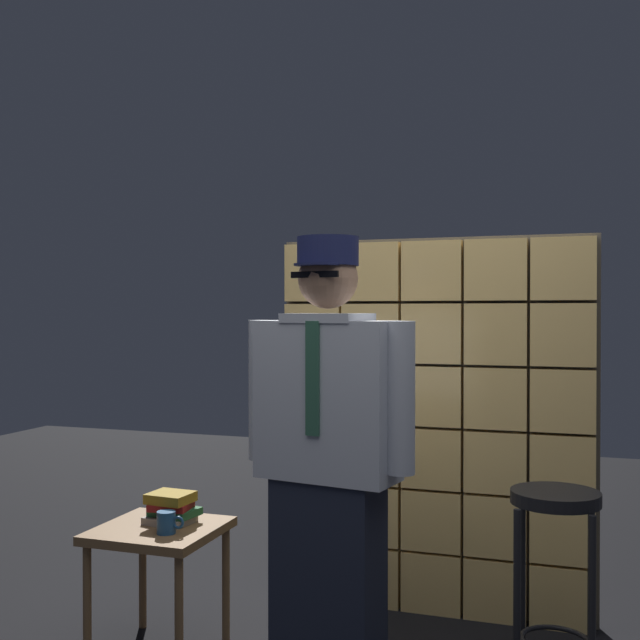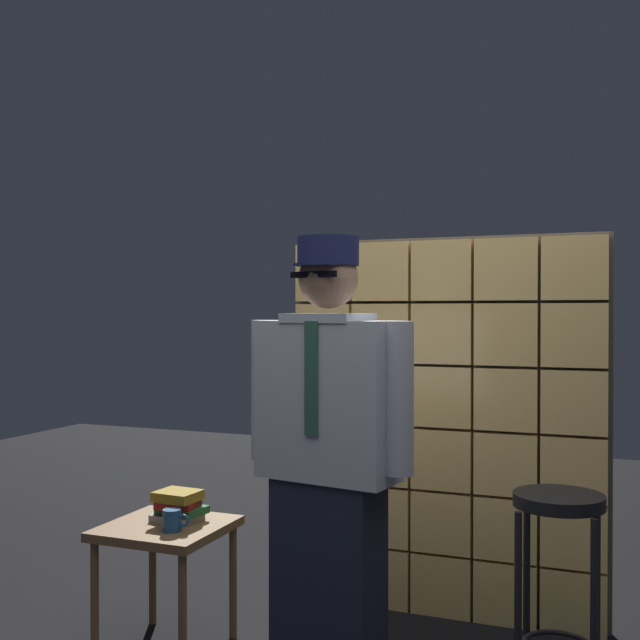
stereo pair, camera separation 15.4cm
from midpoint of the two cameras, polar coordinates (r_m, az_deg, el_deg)
The scene contains 6 objects.
glass_block_wall at distance 3.97m, azimuth 7.15°, elevation -7.81°, with size 1.60×0.10×1.91m.
standing_person at distance 3.05m, azimuth -0.89°, elevation -10.25°, with size 0.72×0.35×1.81m.
bar_stool at distance 3.21m, azimuth 15.56°, elevation -15.73°, with size 0.34×0.34×0.83m.
side_table at distance 3.66m, azimuth -12.97°, elevation -15.72°, with size 0.52×0.52×0.56m.
book_stack at distance 3.65m, azimuth -12.09°, elevation -13.38°, with size 0.23×0.20×0.14m.
coffee_mug at distance 3.51m, azimuth -12.48°, elevation -14.34°, with size 0.13×0.08×0.09m.
Camera 1 is at (0.71, -2.55, 1.52)m, focal length 43.52 mm.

